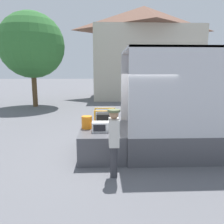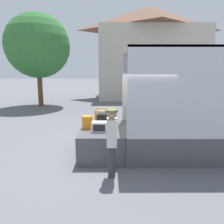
# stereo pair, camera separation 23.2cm
# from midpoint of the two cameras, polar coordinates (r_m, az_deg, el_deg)

# --- Properties ---
(ground_plane) EXTENTS (160.00, 160.00, 0.00)m
(ground_plane) POSITION_cam_midpoint_polar(r_m,az_deg,el_deg) (7.17, 2.09, -10.52)
(ground_plane) COLOR slate
(tailgate_deck) EXTENTS (1.36, 2.22, 0.82)m
(tailgate_deck) POSITION_cam_midpoint_polar(r_m,az_deg,el_deg) (7.02, -3.49, -7.46)
(tailgate_deck) COLOR #4C4C51
(tailgate_deck) RESTS_ON ground
(microwave) EXTENTS (0.55, 0.35, 0.29)m
(microwave) POSITION_cam_midpoint_polar(r_m,az_deg,el_deg) (6.50, -3.82, -3.84)
(microwave) COLOR white
(microwave) RESTS_ON tailgate_deck
(portable_generator) EXTENTS (0.71, 0.54, 0.53)m
(portable_generator) POSITION_cam_midpoint_polar(r_m,az_deg,el_deg) (7.31, -2.54, -1.77)
(portable_generator) COLOR black
(portable_generator) RESTS_ON tailgate_deck
(orange_bucket) EXTENTS (0.32, 0.32, 0.39)m
(orange_bucket) POSITION_cam_midpoint_polar(r_m,az_deg,el_deg) (6.87, -7.56, -2.69)
(orange_bucket) COLOR orange
(orange_bucket) RESTS_ON tailgate_deck
(worker_person) EXTENTS (0.30, 0.44, 1.69)m
(worker_person) POSITION_cam_midpoint_polar(r_m,az_deg,el_deg) (5.27, -0.78, -6.40)
(worker_person) COLOR #38383D
(worker_person) RESTS_ON ground
(house_backdrop) EXTENTS (10.25, 7.76, 8.92)m
(house_backdrop) POSITION_cam_midpoint_polar(r_m,az_deg,el_deg) (23.06, 7.80, 15.24)
(house_backdrop) COLOR beige
(house_backdrop) RESTS_ON ground
(street_tree) EXTENTS (4.67, 4.67, 6.79)m
(street_tree) POSITION_cam_midpoint_polar(r_m,az_deg,el_deg) (17.45, -20.59, 15.96)
(street_tree) COLOR brown
(street_tree) RESTS_ON ground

